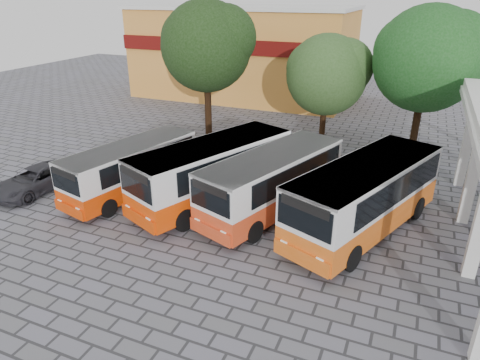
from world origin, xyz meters
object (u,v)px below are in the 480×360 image
at_px(bus_far_right, 366,194).
at_px(parked_car, 35,180).
at_px(bus_centre_right, 273,180).
at_px(bus_centre_left, 213,169).
at_px(bus_far_left, 131,166).

bearing_deg(bus_far_right, parked_car, -149.92).
bearing_deg(bus_centre_right, bus_far_right, 16.78).
bearing_deg(bus_centre_right, parked_car, -148.81).
relative_size(bus_centre_right, bus_far_right, 0.92).
bearing_deg(bus_centre_left, parked_car, -142.56).
bearing_deg(parked_car, bus_far_right, 11.70).
distance_m(bus_centre_left, bus_far_right, 7.09).
distance_m(bus_centre_right, bus_far_right, 4.15).
height_order(bus_far_left, bus_far_right, bus_far_right).
bearing_deg(bus_centre_right, bus_centre_left, -158.08).
bearing_deg(bus_far_right, bus_far_left, -154.80).
xyz_separation_m(bus_far_left, parked_car, (-4.84, -1.69, -0.88)).
xyz_separation_m(bus_far_left, bus_far_right, (11.30, 0.69, 0.28)).
xyz_separation_m(bus_centre_left, bus_far_right, (7.09, -0.03, 0.04)).
relative_size(bus_far_right, parked_car, 2.03).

